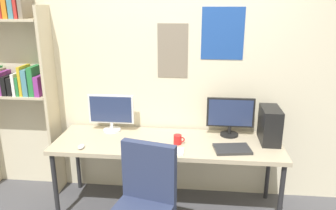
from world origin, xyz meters
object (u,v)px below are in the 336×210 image
Objects in this scene: coffee_mug at (178,139)px; pc_tower at (270,125)px; bookshelf at (9,67)px; mouse_left_side at (129,146)px; desk at (167,146)px; monitor_right at (230,115)px; mouse_right_side at (81,147)px; laptop_closed at (232,149)px; keyboard_main at (165,151)px; monitor_left at (111,112)px.

pc_tower is at bearing 9.84° from coffee_mug.
mouse_left_side is at bearing -16.99° from bookshelf.
bookshelf is 2.66m from pc_tower.
monitor_right is at bearing 19.48° from desk.
coffee_mug reaches higher than mouse_right_side.
mouse_left_side is 1.00× the size of mouse_right_side.
mouse_right_side is 1.37m from laptop_closed.
pc_tower reaches higher than keyboard_main.
mouse_right_side reaches higher than keyboard_main.
bookshelf is at bearing 177.16° from pc_tower.
monitor_left is 4.84× the size of mouse_left_side.
monitor_right is 1.36× the size of keyboard_main.
mouse_left_side reaches higher than desk.
desk is 1.80m from bookshelf.
monitor_right is 1.45× the size of laptop_closed.
mouse_right_side is at bearing -179.62° from keyboard_main.
laptop_closed is (1.37, 0.10, -0.00)m from mouse_right_side.
monitor_left is 1.00× the size of monitor_right.
monitor_left reaches higher than laptop_closed.
monitor_left reaches higher than pc_tower.
laptop_closed is 0.51m from coffee_mug.
pc_tower is at bearing 10.96° from mouse_right_side.
monitor_left is 1.27m from laptop_closed.
mouse_left_side is (-0.33, -0.17, 0.07)m from desk.
mouse_left_side and mouse_right_side have the same top height.
mouse_right_side is at bearing -162.98° from desk.
pc_tower is 1.33m from mouse_left_side.
mouse_right_side reaches higher than laptop_closed.
mouse_right_side is at bearing -171.71° from mouse_left_side.
desk is at bearing -174.07° from pc_tower.
bookshelf is 2.37m from laptop_closed.
bookshelf is 1.83m from keyboard_main.
mouse_right_side is at bearing 174.68° from laptop_closed.
monitor_right is at bearing 80.86° from laptop_closed.
mouse_right_side is (-0.77, -0.24, 0.07)m from desk.
coffee_mug is (0.44, 0.12, 0.03)m from mouse_left_side.
mouse_left_side is 0.30× the size of laptop_closed.
pc_tower is (2.61, -0.13, -0.48)m from bookshelf.
monitor_right is (2.25, -0.02, -0.44)m from bookshelf.
monitor_left is at bearing 175.89° from pc_tower.
pc_tower is 1.03m from keyboard_main.
bookshelf reaches higher than mouse_right_side.
pc_tower is at bearing 18.92° from keyboard_main.
keyboard_main is at bearing -36.39° from monitor_left.
laptop_closed is at bearing -89.81° from monitor_right.
monitor_right is 1.03m from mouse_left_side.
monitor_left reaches higher than desk.
pc_tower is at bearing -2.84° from bookshelf.
monitor_left is 1.20m from monitor_right.
mouse_left_side is 0.91× the size of coffee_mug.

